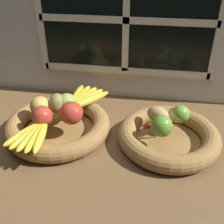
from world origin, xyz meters
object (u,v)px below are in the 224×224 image
at_px(banana_bunch_front, 33,134).
at_px(pear_brown, 57,104).
at_px(banana_bunch_back, 83,98).
at_px(fruit_bowl_right, 169,136).
at_px(apple_red_front, 42,116).
at_px(potato_back, 177,114).
at_px(potato_oblong, 158,115).
at_px(fruit_bowl_left, 59,125).
at_px(lime_far, 181,114).
at_px(apple_green_back, 67,103).
at_px(lime_near, 162,126).
at_px(apple_golden_left, 40,106).
at_px(apple_red_right, 71,113).
at_px(chili_pepper, 162,126).

bearing_deg(banana_bunch_front, pear_brown, 79.04).
relative_size(pear_brown, banana_bunch_front, 0.44).
bearing_deg(banana_bunch_front, banana_bunch_back, 68.70).
relative_size(fruit_bowl_right, pear_brown, 4.38).
relative_size(apple_red_front, potato_back, 0.93).
xyz_separation_m(fruit_bowl_right, apple_red_front, (-0.39, -0.05, 0.06)).
height_order(potato_oblong, potato_back, potato_oblong).
distance_m(fruit_bowl_left, banana_bunch_front, 0.13).
xyz_separation_m(banana_bunch_front, potato_back, (0.42, 0.16, 0.01)).
bearing_deg(lime_far, pear_brown, -177.90).
bearing_deg(potato_oblong, apple_red_front, -168.02).
bearing_deg(fruit_bowl_left, pear_brown, 102.42).
xyz_separation_m(apple_green_back, banana_bunch_front, (-0.06, -0.16, -0.02)).
xyz_separation_m(potato_back, lime_far, (0.01, -0.01, 0.01)).
xyz_separation_m(banana_bunch_back, lime_near, (0.28, -0.16, 0.02)).
xyz_separation_m(apple_golden_left, apple_green_back, (0.08, 0.03, 0.00)).
height_order(pear_brown, potato_back, pear_brown).
bearing_deg(apple_red_right, lime_near, -4.21).
xyz_separation_m(apple_red_front, lime_far, (0.42, 0.09, -0.00)).
xyz_separation_m(apple_green_back, potato_oblong, (0.30, -0.01, -0.01)).
height_order(pear_brown, lime_far, pear_brown).
bearing_deg(pear_brown, banana_bunch_back, 54.87).
bearing_deg(apple_red_front, potato_oblong, 11.98).
height_order(apple_red_front, potato_oblong, apple_red_front).
relative_size(banana_bunch_back, chili_pepper, 1.74).
relative_size(apple_red_right, chili_pepper, 0.68).
bearing_deg(fruit_bowl_right, lime_far, 52.13).
distance_m(banana_bunch_front, potato_back, 0.45).
bearing_deg(apple_green_back, fruit_bowl_left, -119.38).
bearing_deg(apple_golden_left, potato_oblong, 3.21).
relative_size(apple_red_front, lime_far, 1.15).
xyz_separation_m(apple_golden_left, apple_red_right, (0.11, -0.03, 0.00)).
bearing_deg(potato_back, apple_green_back, -179.07).
bearing_deg(potato_oblong, apple_green_back, 177.87).
relative_size(banana_bunch_front, lime_near, 2.54).
bearing_deg(apple_green_back, pear_brown, -153.57).
distance_m(pear_brown, banana_bunch_front, 0.15).
bearing_deg(chili_pepper, lime_far, 22.45).
relative_size(fruit_bowl_left, lime_near, 5.27).
xyz_separation_m(fruit_bowl_right, apple_green_back, (-0.34, 0.04, 0.06)).
distance_m(banana_bunch_front, banana_bunch_back, 0.25).
distance_m(potato_oblong, lime_far, 0.07).
relative_size(banana_bunch_front, chili_pepper, 1.53).
relative_size(apple_red_right, pear_brown, 1.02).
xyz_separation_m(apple_green_back, pear_brown, (-0.03, -0.01, 0.00)).
bearing_deg(fruit_bowl_left, apple_golden_left, 171.79).
bearing_deg(lime_near, fruit_bowl_right, 56.31).
distance_m(fruit_bowl_right, chili_pepper, 0.05).
distance_m(banana_bunch_front, potato_oblong, 0.38).
xyz_separation_m(potato_oblong, lime_far, (0.07, 0.01, 0.00)).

